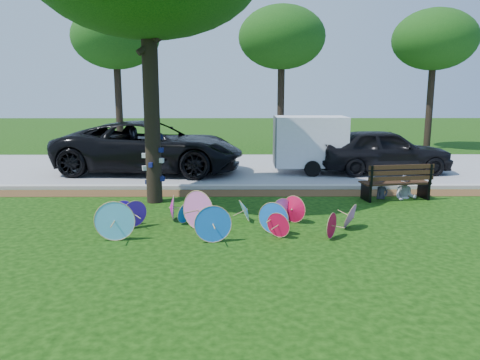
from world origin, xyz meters
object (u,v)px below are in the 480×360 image
Objects in this scene: park_bench at (395,181)px; person_left at (382,180)px; cargo_trailer at (310,141)px; dark_pickup at (383,151)px; parasol_pile at (214,215)px; person_right at (406,177)px; black_van at (150,147)px.

person_left reaches higher than park_bench.
cargo_trailer is at bearing 103.12° from park_bench.
dark_pickup reaches higher than park_bench.
person_left is (4.81, 3.20, 0.20)m from parasol_pile.
park_bench is 0.38m from person_right.
black_van is 1.41× the size of dark_pickup.
park_bench is 1.80× the size of person_left.
black_van reaches higher than dark_pickup.
parasol_pile is 1.18× the size of dark_pickup.
cargo_trailer reaches higher than person_right.
black_van is 2.67× the size of cargo_trailer.
park_bench is at bearing -27.39° from person_left.
dark_pickup is (6.16, 7.58, 0.50)m from parasol_pile.
black_van reaches higher than park_bench.
parasol_pile is 9.78m from dark_pickup.
park_bench is 0.36m from person_left.
parasol_pile is 6.38m from person_right.
person_left is (-1.35, -4.38, -0.30)m from dark_pickup.
park_bench is at bearing -66.71° from cargo_trailer.
person_left is at bearing -114.98° from black_van.
person_right is at bearing -0.77° from park_bench.
parasol_pile is 4.50× the size of person_right.
black_van is 3.53× the size of park_bench.
dark_pickup is at bearing 103.88° from person_right.
cargo_trailer is at bearing 89.01° from person_left.
parasol_pile is 5.78m from person_left.
park_bench is at bearing 163.30° from dark_pickup.
parasol_pile is 2.94× the size of park_bench.
person_left is at bearing 33.62° from parasol_pile.
black_van is at bearing 129.80° from person_left.
cargo_trailer is (6.18, -0.14, 0.24)m from black_van.
cargo_trailer is (-2.82, 0.06, 0.37)m from dark_pickup.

